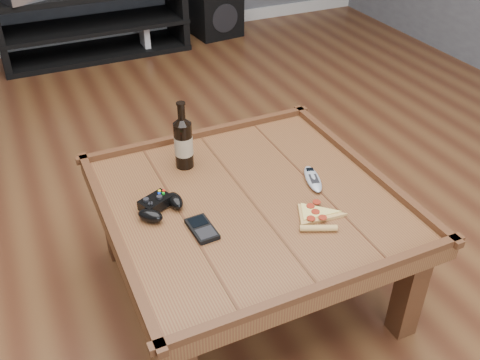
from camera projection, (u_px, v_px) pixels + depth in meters
name	position (u px, v px, depth m)	size (l,w,h in m)	color
ground	(248.00, 288.00, 2.15)	(6.00, 6.00, 0.00)	#462314
baseboard	(91.00, 38.00, 4.35)	(5.00, 0.02, 0.10)	silver
coffee_table	(249.00, 212.00, 1.92)	(1.03, 1.03, 0.48)	#5B2D1A
media_console	(93.00, 23.00, 4.06)	(1.40, 0.45, 0.50)	black
beer_bottle	(183.00, 141.00, 2.00)	(0.07, 0.07, 0.27)	black
game_controller	(160.00, 206.00, 1.82)	(0.18, 0.16, 0.05)	black
pizza_slice	(316.00, 216.00, 1.80)	(0.21, 0.25, 0.02)	tan
smartphone	(202.00, 229.00, 1.74)	(0.08, 0.14, 0.02)	black
remote_control	(313.00, 179.00, 1.97)	(0.10, 0.18, 0.02)	#9DA3AA
subwoofer	(214.00, 12.00, 4.48)	(0.40, 0.40, 0.37)	black
game_console	(145.00, 38.00, 4.21)	(0.10, 0.18, 0.22)	slate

